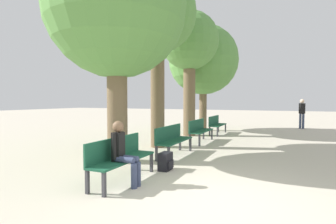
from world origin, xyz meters
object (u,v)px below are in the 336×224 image
Objects in this scene: tree_row_1 at (157,17)px; tree_row_0 at (116,9)px; bench_row_2 at (199,129)px; tree_row_2 at (189,43)px; person_seated at (123,151)px; tree_row_3 at (203,60)px; bench_row_3 at (216,123)px; backpack at (166,161)px; bench_row_0 at (120,155)px; pedestrian_near at (302,112)px; bench_row_1 at (172,138)px.

tree_row_0 is at bearing -90.00° from tree_row_1.
bench_row_2 is 4.26m from tree_row_2.
bench_row_2 is 5.46m from tree_row_0.
tree_row_0 is at bearing 128.23° from person_seated.
tree_row_2 reaches higher than tree_row_3.
bench_row_2 is 0.31× the size of tree_row_2.
bench_row_3 is 5.98m from tree_row_1.
tree_row_0 is 14.23× the size of backpack.
tree_row_3 is at bearing 96.36° from bench_row_0.
tree_row_0 is (-1.04, -4.02, 3.54)m from bench_row_2.
tree_row_0 is 3.47× the size of pedestrian_near.
bench_row_0 is 5.64m from tree_row_1.
bench_row_3 is at bearing 90.00° from bench_row_2.
tree_row_1 is at bearing -103.58° from bench_row_3.
pedestrian_near is at bearing 32.92° from tree_row_3.
bench_row_3 is at bearing 90.00° from bench_row_0.
bench_row_2 is 0.30× the size of tree_row_0.
bench_row_3 is (0.00, 5.42, 0.00)m from bench_row_1.
pedestrian_near is at bearing 47.51° from tree_row_2.
tree_row_1 reaches higher than backpack.
bench_row_1 is 1.00× the size of bench_row_3.
pedestrian_near is at bearing 73.30° from backpack.
person_seated is at bearing -101.76° from backpack.
bench_row_1 is 1.06× the size of pedestrian_near.
bench_row_0 is 13.19m from pedestrian_near.
tree_row_3 is at bearing 90.00° from tree_row_1.
bench_row_1 is at bearing 107.94° from backpack.
backpack is at bearing -75.50° from tree_row_2.
pedestrian_near reaches higher than bench_row_1.
tree_row_1 is 5.58m from tree_row_3.
tree_row_1 is 5.73m from person_seated.
tree_row_1 is at bearing 90.00° from tree_row_0.
tree_row_1 is at bearing 107.49° from person_seated.
bench_row_0 is 8.13m from tree_row_2.
backpack is at bearing -59.95° from tree_row_1.
bench_row_0 is 3.94m from tree_row_0.
tree_row_2 is at bearing 121.28° from bench_row_2.
bench_row_3 is 1.45× the size of person_seated.
tree_row_3 reaches higher than backpack.
tree_row_1 is 1.05× the size of tree_row_3.
bench_row_2 is at bearing -90.00° from bench_row_3.
bench_row_2 is 1.06× the size of pedestrian_near.
tree_row_1 reaches higher than bench_row_2.
tree_row_0 reaches higher than bench_row_1.
tree_row_2 is at bearing 90.00° from tree_row_0.
tree_row_2 is 13.78× the size of backpack.
tree_row_1 is at bearing 120.05° from backpack.
tree_row_3 is (-1.04, 6.64, 3.30)m from bench_row_1.
person_seated is (1.27, -9.56, -3.15)m from tree_row_3.
person_seated is at bearing -72.51° from tree_row_1.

